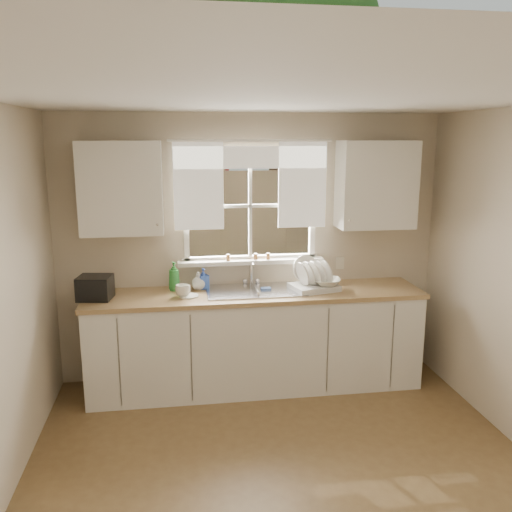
{
  "coord_description": "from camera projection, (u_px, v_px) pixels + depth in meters",
  "views": [
    {
      "loc": [
        -0.69,
        -2.98,
        2.28
      ],
      "look_at": [
        0.0,
        1.65,
        1.25
      ],
      "focal_mm": 38.0,
      "sensor_mm": 36.0,
      "label": 1
    }
  ],
  "objects": [
    {
      "name": "window",
      "position": [
        250.0,
        224.0,
        5.08
      ],
      "size": [
        1.38,
        0.16,
        1.06
      ],
      "color": "white",
      "rests_on": "room_walls"
    },
    {
      "name": "curtains",
      "position": [
        251.0,
        176.0,
        4.93
      ],
      "size": [
        1.5,
        0.03,
        0.81
      ],
      "color": "white",
      "rests_on": "room_walls"
    },
    {
      "name": "black_appliance",
      "position": [
        95.0,
        288.0,
        4.66
      ],
      "size": [
        0.31,
        0.28,
        0.2
      ],
      "primitive_type": "cube",
      "rotation": [
        0.0,
        0.0,
        -0.16
      ],
      "color": "black",
      "rests_on": "countertop"
    },
    {
      "name": "ceiling",
      "position": [
        301.0,
        95.0,
        2.93
      ],
      "size": [
        3.6,
        4.0,
        0.02
      ],
      "primitive_type": "cube",
      "color": "silver",
      "rests_on": "room_walls"
    },
    {
      "name": "soap_bottle_c",
      "position": [
        198.0,
        281.0,
        4.96
      ],
      "size": [
        0.14,
        0.14,
        0.16
      ],
      "primitive_type": "imported",
      "rotation": [
        0.0,
        0.0,
        0.1
      ],
      "color": "beige",
      "rests_on": "countertop"
    },
    {
      "name": "ground",
      "position": [
        294.0,
        501.0,
        3.46
      ],
      "size": [
        4.0,
        4.0,
        0.0
      ],
      "primitive_type": "plane",
      "color": "brown",
      "rests_on": "ground"
    },
    {
      "name": "sink",
      "position": [
        255.0,
        299.0,
        4.94
      ],
      "size": [
        0.88,
        0.52,
        0.4
      ],
      "color": "#B7B7BC",
      "rests_on": "countertop"
    },
    {
      "name": "soap_bottle_b",
      "position": [
        203.0,
        279.0,
        4.98
      ],
      "size": [
        0.11,
        0.11,
        0.19
      ],
      "primitive_type": "imported",
      "rotation": [
        0.0,
        0.0,
        0.34
      ],
      "color": "blue",
      "rests_on": "countertop"
    },
    {
      "name": "base_cabinets",
      "position": [
        256.0,
        341.0,
        4.99
      ],
      "size": [
        3.0,
        0.62,
        0.87
      ],
      "primitive_type": "cube",
      "color": "silver",
      "rests_on": "ground"
    },
    {
      "name": "sill_jars",
      "position": [
        251.0,
        257.0,
        5.09
      ],
      "size": [
        0.42,
        0.04,
        0.06
      ],
      "color": "brown",
      "rests_on": "window"
    },
    {
      "name": "bowl",
      "position": [
        327.0,
        282.0,
        4.92
      ],
      "size": [
        0.29,
        0.29,
        0.06
      ],
      "primitive_type": "imported",
      "rotation": [
        0.0,
        0.0,
        -0.22
      ],
      "color": "white",
      "rests_on": "dish_rack"
    },
    {
      "name": "countertop",
      "position": [
        256.0,
        294.0,
        4.9
      ],
      "size": [
        3.04,
        0.65,
        0.04
      ],
      "primitive_type": "cube",
      "color": "#A28051",
      "rests_on": "base_cabinets"
    },
    {
      "name": "soap_bottle_a",
      "position": [
        174.0,
        276.0,
        4.92
      ],
      "size": [
        0.13,
        0.13,
        0.27
      ],
      "primitive_type": "imported",
      "rotation": [
        0.0,
        0.0,
        0.35
      ],
      "color": "#297F32",
      "rests_on": "countertop"
    },
    {
      "name": "dish_rack",
      "position": [
        313.0,
        281.0,
        4.95
      ],
      "size": [
        0.47,
        0.4,
        0.3
      ],
      "color": "silver",
      "rests_on": "countertop"
    },
    {
      "name": "upper_cabinet_right",
      "position": [
        376.0,
        185.0,
        5.0
      ],
      "size": [
        0.7,
        0.33,
        0.8
      ],
      "primitive_type": "cube",
      "color": "silver",
      "rests_on": "room_walls"
    },
    {
      "name": "room_walls",
      "position": [
        300.0,
        321.0,
        3.14
      ],
      "size": [
        3.62,
        4.02,
        2.5
      ],
      "color": "beige",
      "rests_on": "ground"
    },
    {
      "name": "saucer",
      "position": [
        189.0,
        296.0,
        4.75
      ],
      "size": [
        0.17,
        0.17,
        0.01
      ],
      "primitive_type": "cylinder",
      "color": "white",
      "rests_on": "countertop"
    },
    {
      "name": "cup",
      "position": [
        183.0,
        291.0,
        4.74
      ],
      "size": [
        0.17,
        0.17,
        0.1
      ],
      "primitive_type": "imported",
      "rotation": [
        0.0,
        0.0,
        -0.37
      ],
      "color": "silver",
      "rests_on": "countertop"
    },
    {
      "name": "backyard",
      "position": [
        235.0,
        78.0,
        10.94
      ],
      "size": [
        20.0,
        10.0,
        6.13
      ],
      "color": "#335421",
      "rests_on": "ground"
    },
    {
      "name": "upper_cabinet_left",
      "position": [
        121.0,
        188.0,
        4.67
      ],
      "size": [
        0.7,
        0.33,
        0.8
      ],
      "primitive_type": "cube",
      "color": "silver",
      "rests_on": "room_walls"
    },
    {
      "name": "wall_outlet",
      "position": [
        340.0,
        263.0,
        5.28
      ],
      "size": [
        0.08,
        0.01,
        0.12
      ],
      "primitive_type": "cube",
      "color": "beige",
      "rests_on": "room_walls"
    }
  ]
}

